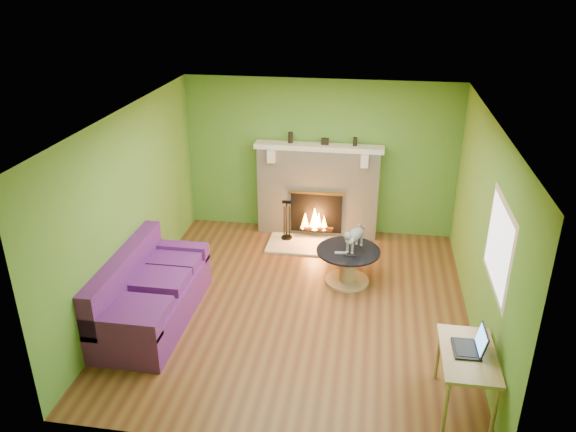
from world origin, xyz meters
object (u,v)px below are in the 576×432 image
(sofa, at_px, (148,295))
(cat, at_px, (355,237))
(coffee_table, at_px, (348,263))
(desk, at_px, (468,360))

(sofa, bearing_deg, cat, 28.68)
(coffee_table, xyz_separation_m, cat, (0.08, 0.05, 0.40))
(cat, bearing_deg, coffee_table, -124.63)
(sofa, relative_size, coffee_table, 2.25)
(sofa, bearing_deg, desk, -15.10)
(desk, height_order, cat, cat)
(desk, bearing_deg, cat, 117.33)
(desk, distance_m, cat, 2.73)
(sofa, height_order, cat, sofa)
(sofa, height_order, desk, sofa)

